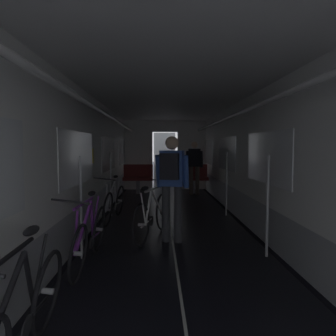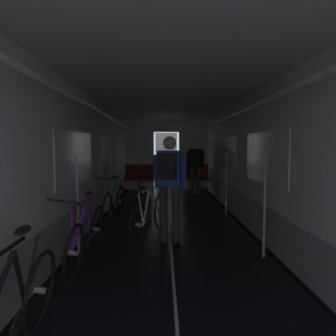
# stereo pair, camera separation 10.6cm
# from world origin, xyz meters

# --- Properties ---
(train_car_shell) EXTENTS (3.14, 12.34, 2.57)m
(train_car_shell) POSITION_xyz_m (-0.00, 3.60, 1.70)
(train_car_shell) COLOR black
(train_car_shell) RESTS_ON ground
(bench_seat_far_left) EXTENTS (0.98, 0.51, 0.95)m
(bench_seat_far_left) POSITION_xyz_m (-0.90, 8.07, 0.57)
(bench_seat_far_left) COLOR gray
(bench_seat_far_left) RESTS_ON ground
(bench_seat_far_right) EXTENTS (0.98, 0.51, 0.95)m
(bench_seat_far_right) POSITION_xyz_m (0.90, 8.07, 0.57)
(bench_seat_far_right) COLOR gray
(bench_seat_far_right) RESTS_ON ground
(bicycle_black) EXTENTS (0.44, 1.69, 0.96)m
(bicycle_black) POSITION_xyz_m (-1.13, -0.07, 0.38)
(bicycle_black) COLOR black
(bicycle_black) RESTS_ON ground
(bicycle_silver) EXTENTS (0.47, 1.69, 0.95)m
(bicycle_silver) POSITION_xyz_m (-1.14, 4.27, 0.38)
(bicycle_silver) COLOR black
(bicycle_silver) RESTS_ON ground
(bicycle_purple) EXTENTS (0.44, 1.69, 0.95)m
(bicycle_purple) POSITION_xyz_m (-1.11, 1.85, 0.38)
(bicycle_purple) COLOR black
(bicycle_purple) RESTS_ON ground
(person_cyclist_aisle) EXTENTS (0.56, 0.46, 1.69)m
(person_cyclist_aisle) POSITION_xyz_m (-0.02, 2.80, 1.02)
(person_cyclist_aisle) COLOR #2D2D33
(person_cyclist_aisle) RESTS_ON ground
(bicycle_white_in_aisle) EXTENTS (0.69, 1.61, 0.94)m
(bicycle_white_in_aisle) POSITION_xyz_m (-0.33, 3.06, 0.38)
(bicycle_white_in_aisle) COLOR black
(bicycle_white_in_aisle) RESTS_ON ground
(person_standing_near_bench) EXTENTS (0.53, 0.23, 1.69)m
(person_standing_near_bench) POSITION_xyz_m (0.90, 7.70, 0.98)
(person_standing_near_bench) COLOR brown
(person_standing_near_bench) RESTS_ON ground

